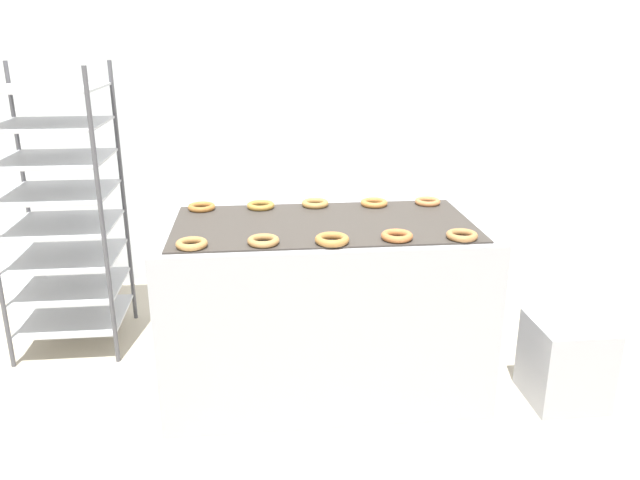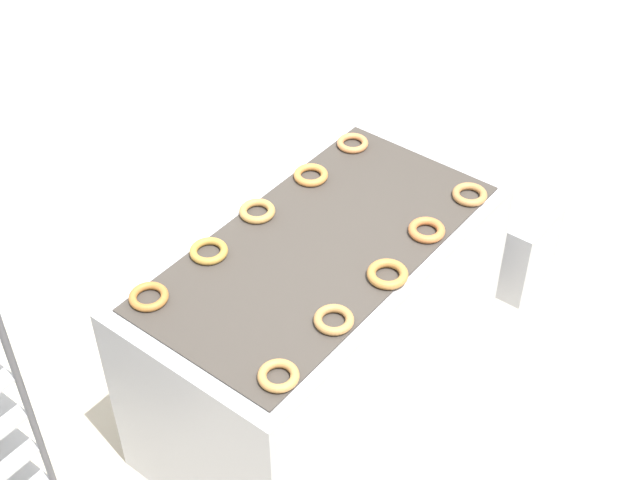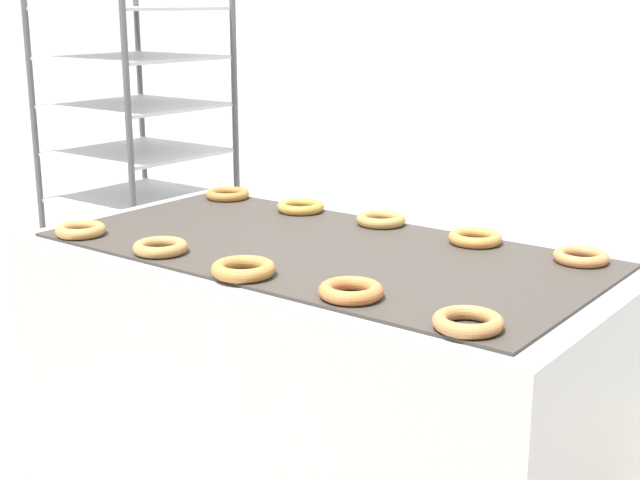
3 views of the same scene
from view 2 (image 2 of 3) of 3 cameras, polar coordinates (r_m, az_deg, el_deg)
The scene contains 13 objects.
ground_plane at distance 3.70m, azimuth 8.21°, elevation -14.50°, with size 14.00×14.00×0.00m, color #B2A893.
fryer_machine at distance 3.57m, azimuth 0.01°, elevation -5.45°, with size 1.52×0.80×0.86m.
glaze_bin at distance 4.37m, azimuth 12.05°, elevation -0.18°, with size 0.34×0.35×0.41m.
donut_near_leftmost at distance 2.82m, azimuth -2.68°, elevation -8.67°, with size 0.13×0.13×0.03m, color #AF7C42.
donut_near_left at distance 2.98m, azimuth 0.89°, elevation -5.12°, with size 0.14×0.14×0.03m, color #A77742.
donut_near_center at distance 3.14m, azimuth 4.34°, elevation -2.18°, with size 0.15×0.15×0.03m, color #A97337.
donut_near_right at distance 3.33m, azimuth 6.84°, elevation 0.64°, with size 0.14×0.14×0.03m, color #BB6C37.
donut_near_rightmost at distance 3.52m, azimuth 9.56°, elevation 2.89°, with size 0.14×0.14×0.03m, color #A77240.
donut_far_leftmost at distance 3.11m, azimuth -10.91°, elevation -3.58°, with size 0.14×0.14×0.03m, color #A76A2F.
donut_far_left at distance 3.25m, azimuth -7.13°, elevation -0.71°, with size 0.14×0.14×0.03m, color #A97E35.
donut_far_center at distance 3.40m, azimuth -4.04°, elevation 1.86°, with size 0.14×0.14×0.03m, color #B08143.
donut_far_right at distance 3.57m, azimuth -0.59°, elevation 4.18°, with size 0.14×0.14×0.03m, color #BC7939.
donut_far_rightmost at distance 3.76m, azimuth 2.10°, elevation 6.22°, with size 0.13×0.13×0.03m, color #BE7743.
Camera 2 is at (-1.93, -0.86, 3.04)m, focal length 50.00 mm.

